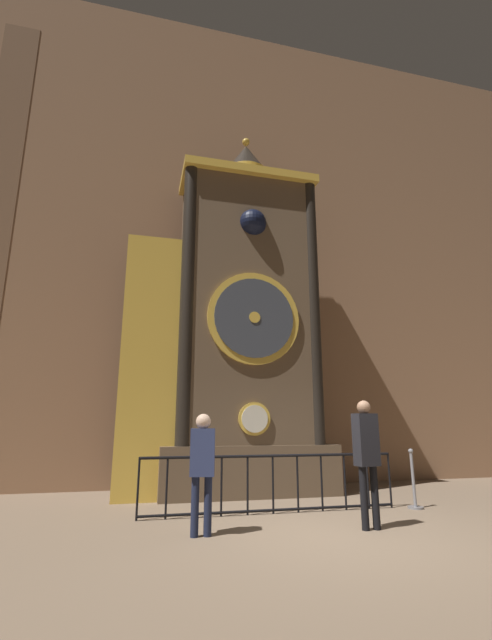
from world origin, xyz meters
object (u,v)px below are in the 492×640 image
visitor_near (202,461)px  stanchion_post (414,489)px  clock_tower (231,327)px  visitor_far (366,450)px

visitor_near → stanchion_post: 4.26m
clock_tower → visitor_far: (1.34, -3.62, -2.63)m
visitor_far → stanchion_post: size_ratio=1.76×
stanchion_post → clock_tower: bearing=141.6°
stanchion_post → visitor_far: bearing=-142.0°
visitor_near → stanchion_post: visitor_near is taller
visitor_near → stanchion_post: (4.08, 1.05, -0.64)m
stanchion_post → visitor_near: bearing=-165.5°
clock_tower → visitor_near: (-1.11, -3.40, -2.76)m
clock_tower → stanchion_post: clock_tower is taller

